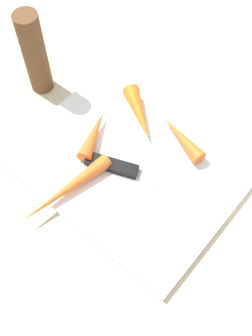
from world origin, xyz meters
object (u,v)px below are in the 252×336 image
Objects in this scene: carrot_shortest at (94,134)px; pepper_grinder at (35,54)px; cutting_board at (126,170)px; knife at (119,167)px; carrot_longest at (66,189)px; carrot_long at (139,114)px; carrot_short at (182,138)px.

pepper_grinder is (-0.16, 0.03, 0.06)m from carrot_shortest.
pepper_grinder is (-0.24, 0.04, 0.08)m from cutting_board.
carrot_longest is at bearing -134.20° from knife.
carrot_longest is 0.11m from carrot_shortest.
carrot_shortest is at bearing 143.71° from knife.
pepper_grinder is (-0.20, -0.05, 0.06)m from carrot_long.
carrot_short is 0.15m from carrot_shortest.
cutting_board is at bearing 29.76° from knife.
carrot_longest is at bearing -113.75° from cutting_board.
carrot_long is (-0.00, 0.19, 0.00)m from carrot_longest.
pepper_grinder is at bearing -114.72° from carrot_longest.
carrot_longest is at bearing 83.26° from carrot_short.
carrot_long is at bearing 21.69° from carrot_short.
knife is at bearing -11.74° from pepper_grinder.
carrot_longest is (-0.04, -0.09, 0.01)m from knife.
cutting_board is 0.08m from carrot_shortest.
knife is 1.91× the size of carrot_shortest.
carrot_short is (0.05, 0.11, 0.01)m from knife.
carrot_long is 0.21m from pepper_grinder.
carrot_shortest is (-0.08, 0.01, 0.02)m from cutting_board.
carrot_long reaches higher than carrot_longest.
knife is 0.11m from carrot_long.
carrot_shortest is at bearing 53.07° from carrot_short.
carrot_long reaches higher than carrot_shortest.
cutting_board is 0.11m from carrot_short.
knife is 0.25m from pepper_grinder.
carrot_shortest is at bearing -78.41° from carrot_long.
carrot_shortest reaches higher than knife.
carrot_short is 0.89× the size of carrot_long.
carrot_shortest is at bearing -10.63° from pepper_grinder.
knife is 0.10m from carrot_longest.
pepper_grinder is at bearing 27.80° from carrot_short.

